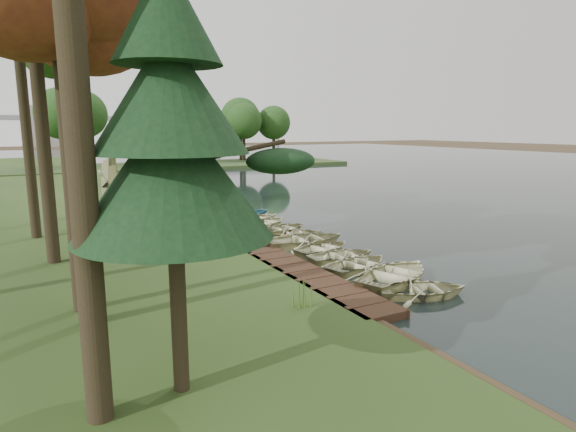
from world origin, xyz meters
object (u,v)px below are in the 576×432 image
boardwalk (267,256)px  pine_tree (171,130)px  rowboat_2 (359,262)px  rowboat_1 (396,272)px  rowboat_0 (423,287)px  stored_rowboat (114,215)px

boardwalk → pine_tree: (-6.31, -9.07, 5.37)m
rowboat_2 → rowboat_1: bearing=171.9°
boardwalk → rowboat_1: size_ratio=4.17×
boardwalk → rowboat_2: bearing=-53.9°
boardwalk → rowboat_1: (2.65, -5.23, 0.30)m
rowboat_1 → pine_tree: bearing=92.4°
rowboat_0 → stored_rowboat: 18.55m
boardwalk → pine_tree: 12.28m
rowboat_2 → stored_rowboat: 15.40m
rowboat_0 → stored_rowboat: bearing=43.8°
boardwalk → stored_rowboat: size_ratio=4.42×
rowboat_1 → pine_tree: (-8.96, -3.84, 5.07)m
rowboat_0 → rowboat_2: 3.45m
rowboat_1 → stored_rowboat: 17.20m
rowboat_1 → stored_rowboat: bearing=4.3°
rowboat_0 → rowboat_2: rowboat_2 is taller
boardwalk → rowboat_0: 7.22m
stored_rowboat → boardwalk: bearing=-126.6°
boardwalk → pine_tree: pine_tree is taller
boardwalk → stored_rowboat: bearing=114.1°
rowboat_2 → pine_tree: 11.66m
boardwalk → rowboat_1: bearing=-63.1°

